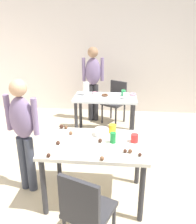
{
  "coord_description": "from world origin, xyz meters",
  "views": [
    {
      "loc": [
        0.3,
        -2.35,
        2.04
      ],
      "look_at": [
        0.02,
        0.64,
        0.9
      ],
      "focal_mm": 38.51,
      "sensor_mm": 36.0,
      "label": 1
    }
  ],
  "objects": [
    {
      "name": "cake_ball_8",
      "position": [
        0.16,
        0.39,
        0.78
      ],
      "size": [
        0.05,
        0.05,
        0.05
      ],
      "primitive_type": "sphere",
      "color": "brown",
      "rests_on": "dining_table_near"
    },
    {
      "name": "fork_near",
      "position": [
        -0.04,
        -0.18,
        0.75
      ],
      "size": [
        0.17,
        0.02,
        0.01
      ],
      "primitive_type": "cube",
      "color": "silver",
      "rests_on": "dining_table_near"
    },
    {
      "name": "donut_far_3",
      "position": [
        0.03,
        1.88,
        0.77
      ],
      "size": [
        0.12,
        0.12,
        0.04
      ],
      "primitive_type": "torus",
      "color": "brown",
      "rests_on": "dining_table_far"
    },
    {
      "name": "cake_ball_7",
      "position": [
        -0.36,
        -0.03,
        0.77
      ],
      "size": [
        0.05,
        0.05,
        0.05
      ],
      "primitive_type": "sphere",
      "color": "#3D2319",
      "rests_on": "dining_table_near"
    },
    {
      "name": "ground_plane",
      "position": [
        0.0,
        0.0,
        0.0
      ],
      "size": [
        6.4,
        6.4,
        0.0
      ],
      "primitive_type": "plane",
      "color": "beige"
    },
    {
      "name": "dining_table_far",
      "position": [
        0.04,
        1.83,
        0.63
      ],
      "size": [
        1.14,
        0.61,
        0.75
      ],
      "color": "silver",
      "rests_on": "ground_plane"
    },
    {
      "name": "chair_far_table",
      "position": [
        0.22,
        2.48,
        0.5
      ],
      "size": [
        0.55,
        0.55,
        0.87
      ],
      "color": "#2D2D33",
      "rests_on": "ground_plane"
    },
    {
      "name": "cake_ball_3",
      "position": [
        0.38,
        -0.13,
        0.77
      ],
      "size": [
        0.04,
        0.04,
        0.04
      ],
      "primitive_type": "sphere",
      "color": "#3D2319",
      "rests_on": "dining_table_near"
    },
    {
      "name": "mixing_bowl",
      "position": [
        0.1,
        0.25,
        0.79
      ],
      "size": [
        0.17,
        0.17,
        0.09
      ],
      "primitive_type": "cylinder",
      "color": "white",
      "rests_on": "dining_table_near"
    },
    {
      "name": "cup_far_0",
      "position": [
        0.37,
        1.93,
        0.8
      ],
      "size": [
        0.08,
        0.08,
        0.11
      ],
      "primitive_type": "cylinder",
      "color": "green",
      "rests_on": "dining_table_far"
    },
    {
      "name": "person_adult_far",
      "position": [
        -0.26,
        2.52,
        0.94
      ],
      "size": [
        0.46,
        0.25,
        1.57
      ],
      "color": "#28282D",
      "rests_on": "ground_plane"
    },
    {
      "name": "cake_ball_9",
      "position": [
        0.15,
        -0.31,
        0.77
      ],
      "size": [
        0.05,
        0.05,
        0.05
      ],
      "primitive_type": "sphere",
      "color": "brown",
      "rests_on": "dining_table_near"
    },
    {
      "name": "donut_far_1",
      "position": [
        -0.17,
        2.01,
        0.77
      ],
      "size": [
        0.11,
        0.11,
        0.03
      ],
      "primitive_type": "torus",
      "color": "pink",
      "rests_on": "dining_table_far"
    },
    {
      "name": "cake_ball_6",
      "position": [
        -0.43,
        0.4,
        0.78
      ],
      "size": [
        0.05,
        0.05,
        0.05
      ],
      "primitive_type": "sphere",
      "color": "#3D2319",
      "rests_on": "dining_table_near"
    },
    {
      "name": "pitcher_far",
      "position": [
        -0.32,
        1.9,
        0.87
      ],
      "size": [
        0.11,
        0.11,
        0.25
      ],
      "primitive_type": "cylinder",
      "color": "white",
      "rests_on": "dining_table_far"
    },
    {
      "name": "cup_near_0",
      "position": [
        0.49,
        0.11,
        0.8
      ],
      "size": [
        0.09,
        0.09,
        0.1
      ],
      "primitive_type": "cylinder",
      "color": "red",
      "rests_on": "dining_table_near"
    },
    {
      "name": "cup_far_1",
      "position": [
        0.39,
        1.73,
        0.81
      ],
      "size": [
        0.07,
        0.07,
        0.11
      ],
      "primitive_type": "cylinder",
      "color": "white",
      "rests_on": "dining_table_far"
    },
    {
      "name": "cake_ball_4",
      "position": [
        0.53,
        -0.19,
        0.77
      ],
      "size": [
        0.04,
        0.04,
        0.04
      ],
      "primitive_type": "sphere",
      "color": "#3D2319",
      "rests_on": "dining_table_near"
    },
    {
      "name": "chair_near_table",
      "position": [
        0.04,
        -0.71,
        0.5
      ],
      "size": [
        0.52,
        0.52,
        0.87
      ],
      "color": "#2D2D33",
      "rests_on": "ground_plane"
    },
    {
      "name": "wall_back",
      "position": [
        0.0,
        3.2,
        1.3
      ],
      "size": [
        6.4,
        0.1,
        2.6
      ],
      "primitive_type": "cube",
      "color": "silver",
      "rests_on": "ground_plane"
    },
    {
      "name": "donut_far_0",
      "position": [
        0.55,
        1.98,
        0.77
      ],
      "size": [
        0.13,
        0.13,
        0.04
      ],
      "primitive_type": "torus",
      "color": "pink",
      "rests_on": "dining_table_far"
    },
    {
      "name": "cake_ball_5",
      "position": [
        0.1,
        0.07,
        0.77
      ],
      "size": [
        0.05,
        0.05,
        0.05
      ],
      "primitive_type": "sphere",
      "color": "#3D2319",
      "rests_on": "dining_table_near"
    },
    {
      "name": "cake_ball_2",
      "position": [
        -0.37,
        0.39,
        0.77
      ],
      "size": [
        0.04,
        0.04,
        0.04
      ],
      "primitive_type": "sphere",
      "color": "brown",
      "rests_on": "dining_table_near"
    },
    {
      "name": "cake_ball_1",
      "position": [
        -0.39,
        -0.3,
        0.77
      ],
      "size": [
        0.04,
        0.04,
        0.04
      ],
      "primitive_type": "sphere",
      "color": "#3D2319",
      "rests_on": "dining_table_near"
    },
    {
      "name": "soda_can",
      "position": [
        0.24,
        0.08,
        0.81
      ],
      "size": [
        0.07,
        0.07,
        0.12
      ],
      "primitive_type": "cylinder",
      "color": "#198438",
      "rests_on": "dining_table_near"
    },
    {
      "name": "cup_near_1",
      "position": [
        0.23,
        0.34,
        0.8
      ],
      "size": [
        0.09,
        0.09,
        0.1
      ],
      "primitive_type": "cylinder",
      "color": "yellow",
      "rests_on": "dining_table_near"
    },
    {
      "name": "person_girl_near",
      "position": [
        -0.83,
        0.13,
        0.86
      ],
      "size": [
        0.45,
        0.28,
        1.45
      ],
      "color": "#383D4C",
      "rests_on": "ground_plane"
    },
    {
      "name": "cake_ball_10",
      "position": [
        -0.27,
        0.23,
        0.77
      ],
      "size": [
        0.05,
        0.05,
        0.05
      ],
      "primitive_type": "sphere",
      "color": "brown",
      "rests_on": "dining_table_near"
    },
    {
      "name": "cake_ball_0",
      "position": [
        0.43,
        -0.14,
        0.77
      ],
      "size": [
        0.04,
        0.04,
        0.04
      ],
      "primitive_type": "sphere",
      "color": "brown",
      "rests_on": "dining_table_near"
    },
    {
      "name": "donut_far_2",
      "position": [
        -0.14,
        1.89,
        0.77
      ],
      "size": [
        0.13,
        0.13,
        0.04
      ],
      "primitive_type": "torus",
      "color": "white",
      "rests_on": "dining_table_far"
    },
    {
      "name": "dining_table_near",
      "position": [
        0.04,
        0.05,
        0.65
      ],
      "size": [
        1.17,
        0.77,
        0.75
      ],
      "color": "silver",
      "rests_on": "ground_plane"
    }
  ]
}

